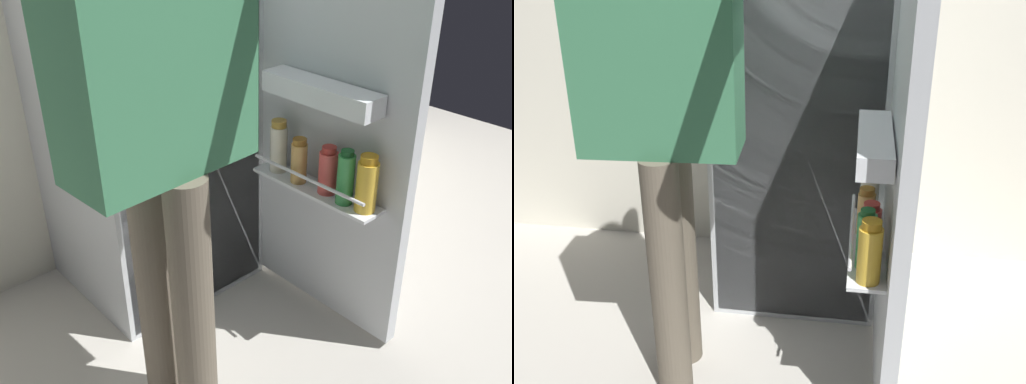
{
  "view_description": "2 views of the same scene",
  "coord_description": "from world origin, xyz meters",
  "views": [
    {
      "loc": [
        -1.08,
        -1.26,
        1.53
      ],
      "look_at": [
        -0.04,
        -0.12,
        0.68
      ],
      "focal_mm": 40.41,
      "sensor_mm": 36.0,
      "label": 1
    },
    {
      "loc": [
        0.22,
        -1.81,
        1.54
      ],
      "look_at": [
        -0.05,
        -0.04,
        0.71
      ],
      "focal_mm": 42.25,
      "sensor_mm": 36.0,
      "label": 2
    }
  ],
  "objects": [
    {
      "name": "ground_plane",
      "position": [
        0.0,
        0.0,
        0.0
      ],
      "size": [
        5.4,
        5.4,
        0.0
      ],
      "primitive_type": "plane",
      "color": "#B7B2A8"
    },
    {
      "name": "refrigerator",
      "position": [
        0.03,
        0.51,
        0.84
      ],
      "size": [
        0.72,
        1.29,
        1.69
      ],
      "color": "silver",
      "rests_on": "ground_plane"
    },
    {
      "name": "person",
      "position": [
        -0.36,
        -0.12,
        1.07
      ],
      "size": [
        0.61,
        0.79,
        1.75
      ],
      "color": "#665B4C",
      "rests_on": "ground_plane"
    }
  ]
}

